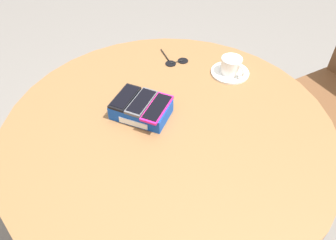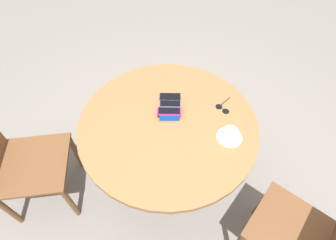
{
  "view_description": "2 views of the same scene",
  "coord_description": "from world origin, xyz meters",
  "px_view_note": "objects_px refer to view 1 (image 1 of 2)",
  "views": [
    {
      "loc": [
        0.12,
        -0.74,
        1.48
      ],
      "look_at": [
        0.0,
        0.0,
        0.75
      ],
      "focal_mm": 35.0,
      "sensor_mm": 36.0,
      "label": 1
    },
    {
      "loc": [
        0.95,
        -0.22,
        1.96
      ],
      "look_at": [
        0.0,
        0.0,
        0.75
      ],
      "focal_mm": 28.0,
      "sensor_mm": 36.0,
      "label": 2
    }
  ],
  "objects_px": {
    "round_table": "(168,143)",
    "phone_box": "(141,109)",
    "sunglasses": "(176,61)",
    "coffee_cup": "(232,65)",
    "saucer": "(230,72)",
    "phone_gray": "(142,102)",
    "phone_black": "(125,97)",
    "phone_magenta": "(157,108)"
  },
  "relations": [
    {
      "from": "round_table",
      "to": "phone_box",
      "type": "bearing_deg",
      "value": 162.39
    },
    {
      "from": "sunglasses",
      "to": "coffee_cup",
      "type": "bearing_deg",
      "value": -11.5
    },
    {
      "from": "phone_box",
      "to": "saucer",
      "type": "bearing_deg",
      "value": 44.97
    },
    {
      "from": "round_table",
      "to": "saucer",
      "type": "distance_m",
      "value": 0.38
    },
    {
      "from": "round_table",
      "to": "saucer",
      "type": "xyz_separation_m",
      "value": [
        0.19,
        0.32,
        0.1
      ]
    },
    {
      "from": "phone_box",
      "to": "saucer",
      "type": "xyz_separation_m",
      "value": [
        0.29,
        0.29,
        -0.02
      ]
    },
    {
      "from": "phone_gray",
      "to": "saucer",
      "type": "xyz_separation_m",
      "value": [
        0.28,
        0.28,
        -0.05
      ]
    },
    {
      "from": "phone_gray",
      "to": "sunglasses",
      "type": "xyz_separation_m",
      "value": [
        0.06,
        0.32,
        -0.05
      ]
    },
    {
      "from": "round_table",
      "to": "sunglasses",
      "type": "distance_m",
      "value": 0.37
    },
    {
      "from": "phone_black",
      "to": "sunglasses",
      "type": "relative_size",
      "value": 1.11
    },
    {
      "from": "coffee_cup",
      "to": "sunglasses",
      "type": "bearing_deg",
      "value": 168.5
    },
    {
      "from": "sunglasses",
      "to": "phone_black",
      "type": "bearing_deg",
      "value": -111.78
    },
    {
      "from": "phone_box",
      "to": "coffee_cup",
      "type": "distance_m",
      "value": 0.4
    },
    {
      "from": "phone_black",
      "to": "phone_gray",
      "type": "height_order",
      "value": "same"
    },
    {
      "from": "phone_box",
      "to": "phone_gray",
      "type": "relative_size",
      "value": 1.41
    },
    {
      "from": "phone_black",
      "to": "phone_gray",
      "type": "bearing_deg",
      "value": -13.33
    },
    {
      "from": "phone_box",
      "to": "coffee_cup",
      "type": "height_order",
      "value": "coffee_cup"
    },
    {
      "from": "phone_box",
      "to": "phone_magenta",
      "type": "height_order",
      "value": "phone_magenta"
    },
    {
      "from": "saucer",
      "to": "coffee_cup",
      "type": "bearing_deg",
      "value": -44.85
    },
    {
      "from": "round_table",
      "to": "sunglasses",
      "type": "height_order",
      "value": "sunglasses"
    },
    {
      "from": "phone_gray",
      "to": "phone_magenta",
      "type": "height_order",
      "value": "phone_gray"
    },
    {
      "from": "phone_magenta",
      "to": "saucer",
      "type": "bearing_deg",
      "value": 52.79
    },
    {
      "from": "round_table",
      "to": "phone_box",
      "type": "distance_m",
      "value": 0.15
    },
    {
      "from": "phone_black",
      "to": "saucer",
      "type": "height_order",
      "value": "phone_black"
    },
    {
      "from": "saucer",
      "to": "round_table",
      "type": "bearing_deg",
      "value": -121.06
    },
    {
      "from": "saucer",
      "to": "coffee_cup",
      "type": "relative_size",
      "value": 1.6
    },
    {
      "from": "phone_gray",
      "to": "saucer",
      "type": "height_order",
      "value": "phone_gray"
    },
    {
      "from": "phone_black",
      "to": "coffee_cup",
      "type": "distance_m",
      "value": 0.44
    },
    {
      "from": "saucer",
      "to": "sunglasses",
      "type": "bearing_deg",
      "value": 168.85
    },
    {
      "from": "phone_box",
      "to": "coffee_cup",
      "type": "relative_size",
      "value": 2.25
    },
    {
      "from": "phone_gray",
      "to": "phone_magenta",
      "type": "xyz_separation_m",
      "value": [
        0.06,
        -0.02,
        -0.0
      ]
    },
    {
      "from": "round_table",
      "to": "phone_gray",
      "type": "relative_size",
      "value": 7.46
    },
    {
      "from": "phone_box",
      "to": "phone_black",
      "type": "xyz_separation_m",
      "value": [
        -0.06,
        0.02,
        0.03
      ]
    },
    {
      "from": "phone_magenta",
      "to": "coffee_cup",
      "type": "height_order",
      "value": "coffee_cup"
    },
    {
      "from": "saucer",
      "to": "sunglasses",
      "type": "height_order",
      "value": "saucer"
    },
    {
      "from": "phone_magenta",
      "to": "sunglasses",
      "type": "bearing_deg",
      "value": 88.57
    },
    {
      "from": "phone_black",
      "to": "saucer",
      "type": "relative_size",
      "value": 0.96
    },
    {
      "from": "round_table",
      "to": "coffee_cup",
      "type": "height_order",
      "value": "coffee_cup"
    },
    {
      "from": "coffee_cup",
      "to": "phone_black",
      "type": "bearing_deg",
      "value": -142.45
    },
    {
      "from": "phone_magenta",
      "to": "phone_black",
      "type": "bearing_deg",
      "value": 164.01
    },
    {
      "from": "coffee_cup",
      "to": "sunglasses",
      "type": "xyz_separation_m",
      "value": [
        -0.22,
        0.04,
        -0.04
      ]
    },
    {
      "from": "round_table",
      "to": "coffee_cup",
      "type": "bearing_deg",
      "value": 58.56
    }
  ]
}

